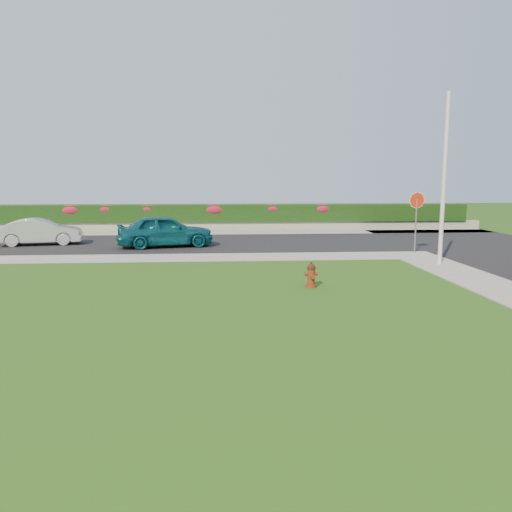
{
  "coord_description": "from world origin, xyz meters",
  "views": [
    {
      "loc": [
        -1.44,
        -12.17,
        3.26
      ],
      "look_at": [
        -0.33,
        3.42,
        0.9
      ],
      "focal_mm": 35.0,
      "sensor_mm": 36.0,
      "label": 1
    }
  ],
  "objects": [
    {
      "name": "fire_hydrant",
      "position": [
        1.34,
        2.8,
        0.38
      ],
      "size": [
        0.41,
        0.39,
        0.79
      ],
      "rotation": [
        0.0,
        0.0,
        0.12
      ],
      "color": "#52180C",
      "rests_on": "ground"
    },
    {
      "name": "sedan_teal",
      "position": [
        -4.17,
        12.49,
        0.83
      ],
      "size": [
        4.96,
        2.86,
        1.59
      ],
      "primitive_type": "imported",
      "rotation": [
        0.0,
        0.0,
        1.79
      ],
      "color": "#0B4956",
      "rests_on": "street_far"
    },
    {
      "name": "flower_clump_a",
      "position": [
        -10.95,
        20.5,
        1.41
      ],
      "size": [
        1.46,
        0.94,
        0.73
      ],
      "primitive_type": "ellipsoid",
      "color": "#B41E36",
      "rests_on": "hedge"
    },
    {
      "name": "flower_clump_e",
      "position": [
        1.95,
        20.5,
        1.45
      ],
      "size": [
        1.26,
        0.81,
        0.63
      ],
      "primitive_type": "ellipsoid",
      "color": "#B41E36",
      "rests_on": "hedge"
    },
    {
      "name": "hedge",
      "position": [
        -1.0,
        20.6,
        1.15
      ],
      "size": [
        32.0,
        0.9,
        1.1
      ],
      "primitive_type": "cube",
      "color": "black",
      "rests_on": "retaining_wall"
    },
    {
      "name": "curb_corner",
      "position": [
        7.0,
        9.0,
        0.02
      ],
      "size": [
        2.0,
        2.0,
        0.04
      ],
      "primitive_type": "cube",
      "color": "gray",
      "rests_on": "ground"
    },
    {
      "name": "stop_sign",
      "position": [
        7.35,
        9.7,
        2.09
      ],
      "size": [
        0.76,
        0.11,
        2.78
      ],
      "rotation": [
        0.0,
        0.0,
        -0.28
      ],
      "color": "slate",
      "rests_on": "ground"
    },
    {
      "name": "flower_clump_b",
      "position": [
        -8.8,
        20.5,
        1.45
      ],
      "size": [
        1.24,
        0.8,
        0.62
      ],
      "primitive_type": "ellipsoid",
      "color": "#B41E36",
      "rests_on": "hedge"
    },
    {
      "name": "flower_clump_d",
      "position": [
        -1.85,
        20.5,
        1.4
      ],
      "size": [
        1.49,
        0.96,
        0.75
      ],
      "primitive_type": "ellipsoid",
      "color": "#B41E36",
      "rests_on": "hedge"
    },
    {
      "name": "retaining_wall",
      "position": [
        -1.0,
        20.5,
        0.3
      ],
      "size": [
        34.0,
        0.4,
        0.6
      ],
      "primitive_type": "cube",
      "color": "gray",
      "rests_on": "ground"
    },
    {
      "name": "sidewalk_beyond",
      "position": [
        -1.0,
        19.0,
        0.02
      ],
      "size": [
        34.0,
        2.0,
        0.04
      ],
      "primitive_type": "cube",
      "color": "gray",
      "rests_on": "ground"
    },
    {
      "name": "sedan_silver",
      "position": [
        -10.58,
        13.73,
        0.71
      ],
      "size": [
        4.24,
        2.16,
        1.33
      ],
      "primitive_type": "imported",
      "rotation": [
        0.0,
        0.0,
        1.76
      ],
      "color": "#AAADB2",
      "rests_on": "street_far"
    },
    {
      "name": "flower_clump_f",
      "position": [
        5.25,
        20.5,
        1.43
      ],
      "size": [
        1.38,
        0.89,
        0.69
      ],
      "primitive_type": "ellipsoid",
      "color": "#B41E36",
      "rests_on": "hedge"
    },
    {
      "name": "utility_pole",
      "position": [
        7.09,
        6.5,
        3.28
      ],
      "size": [
        0.16,
        0.16,
        6.56
      ],
      "primitive_type": "cylinder",
      "color": "silver",
      "rests_on": "ground"
    },
    {
      "name": "street_far",
      "position": [
        -5.0,
        14.0,
        0.02
      ],
      "size": [
        26.0,
        8.0,
        0.04
      ],
      "primitive_type": "cube",
      "color": "black",
      "rests_on": "ground"
    },
    {
      "name": "ground",
      "position": [
        0.0,
        0.0,
        0.0
      ],
      "size": [
        120.0,
        120.0,
        0.0
      ],
      "primitive_type": "plane",
      "color": "black",
      "rests_on": "ground"
    },
    {
      "name": "sidewalk_far",
      "position": [
        -6.0,
        9.0,
        0.02
      ],
      "size": [
        24.0,
        2.0,
        0.04
      ],
      "primitive_type": "cube",
      "color": "gray",
      "rests_on": "ground"
    },
    {
      "name": "flower_clump_c",
      "position": [
        -6.14,
        20.5,
        1.46
      ],
      "size": [
        1.19,
        0.76,
        0.59
      ],
      "primitive_type": "ellipsoid",
      "color": "#B41E36",
      "rests_on": "hedge"
    }
  ]
}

